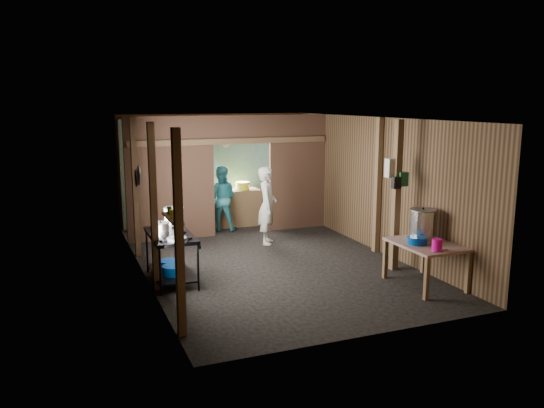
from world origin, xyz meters
name	(u,v)px	position (x,y,z in m)	size (l,w,h in m)	color
floor	(268,260)	(0.00, 0.00, 0.00)	(4.50, 7.00, 0.00)	black
ceiling	(268,118)	(0.00, 0.00, 2.60)	(4.50, 7.00, 0.00)	#433E3A
wall_back	(215,169)	(0.00, 3.50, 1.30)	(4.50, 0.00, 2.60)	brown
wall_front	(372,235)	(0.00, -3.50, 1.30)	(4.50, 0.00, 2.60)	brown
wall_left	(141,199)	(-2.25, 0.00, 1.30)	(0.00, 7.00, 2.60)	brown
wall_right	(375,184)	(2.25, 0.00, 1.30)	(0.00, 7.00, 2.60)	brown
partition_left	(170,179)	(-1.32, 2.20, 1.30)	(1.85, 0.10, 2.60)	#4D3223
partition_right	(297,172)	(1.57, 2.20, 1.30)	(1.35, 0.10, 2.60)	#4D3223
partition_header	(242,129)	(0.25, 2.20, 2.30)	(1.30, 0.10, 0.60)	#4D3223
turquoise_panel	(216,171)	(0.00, 3.44, 1.25)	(4.40, 0.06, 2.50)	#83BEBD
back_counter	(234,208)	(0.30, 2.95, 0.42)	(1.20, 0.50, 0.85)	brown
wall_clock	(226,144)	(0.25, 3.40, 1.90)	(0.20, 0.20, 0.03)	beige
post_left_a	(179,235)	(-2.18, -2.60, 1.30)	(0.10, 0.12, 2.60)	brown
post_left_b	(154,208)	(-2.18, -0.80, 1.30)	(0.10, 0.12, 2.60)	brown
post_left_c	(135,188)	(-2.18, 1.20, 1.30)	(0.10, 0.12, 2.60)	brown
post_right	(378,186)	(2.18, -0.20, 1.30)	(0.10, 0.12, 2.60)	brown
post_free	(396,196)	(1.85, -1.30, 1.30)	(0.12, 0.12, 2.60)	brown
cross_beam	(231,141)	(0.00, 2.15, 2.05)	(4.40, 0.12, 0.12)	brown
pan_lid_big	(139,175)	(-2.21, 0.40, 1.65)	(0.34, 0.34, 0.03)	gray
pan_lid_small	(136,178)	(-2.21, 0.80, 1.55)	(0.30, 0.30, 0.03)	black
wall_shelf	(173,218)	(-2.15, -2.10, 1.40)	(0.14, 0.80, 0.03)	brown
jar_white	(177,217)	(-2.15, -2.35, 1.47)	(0.07, 0.07, 0.10)	beige
jar_yellow	(173,214)	(-2.15, -2.10, 1.47)	(0.08, 0.08, 0.10)	yellow
jar_green	(169,210)	(-2.15, -1.88, 1.47)	(0.06, 0.06, 0.10)	#16542C
bag_white	(392,168)	(1.80, -1.22, 1.78)	(0.22, 0.15, 0.32)	beige
bag_green	(403,179)	(1.92, -1.36, 1.60)	(0.16, 0.12, 0.24)	#16542C
bag_black	(396,183)	(1.78, -1.38, 1.55)	(0.14, 0.10, 0.20)	black
gas_range	(171,257)	(-1.88, -0.49, 0.40)	(0.69, 1.35, 0.80)	black
prep_table	(425,264)	(1.83, -2.19, 0.35)	(0.86, 1.18, 0.69)	#A47D6B
stove_pot_large	(174,217)	(-1.71, 0.02, 0.95)	(0.34, 0.34, 0.35)	silver
stove_pot_med	(161,230)	(-2.05, -0.58, 0.90)	(0.28, 0.28, 0.24)	silver
stove_saucepan	(155,226)	(-2.05, -0.07, 0.85)	(0.15, 0.15, 0.09)	silver
frying_pan	(177,239)	(-1.88, -0.98, 0.82)	(0.30, 0.52, 0.07)	gray
blue_tub_front	(174,270)	(-1.88, -0.65, 0.23)	(0.37, 0.37, 0.15)	#053C90
blue_tub_back	(169,264)	(-1.88, -0.25, 0.22)	(0.32, 0.32, 0.13)	#053C90
stock_pot	(422,225)	(1.94, -1.92, 0.93)	(0.44, 0.44, 0.51)	silver
wash_basin	(417,240)	(1.66, -2.18, 0.75)	(0.31, 0.31, 0.12)	#053C90
pink_bucket	(437,245)	(1.69, -2.62, 0.79)	(0.15, 0.15, 0.18)	#E40995
knife	(440,251)	(1.73, -2.65, 0.70)	(0.30, 0.04, 0.01)	silver
yellow_tub	(242,186)	(0.51, 2.95, 0.94)	(0.32, 0.32, 0.18)	yellow
cook	(267,205)	(0.44, 1.16, 0.80)	(0.58, 0.38, 1.59)	silver
worker_back	(221,198)	(-0.12, 2.61, 0.74)	(0.72, 0.56, 1.48)	teal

